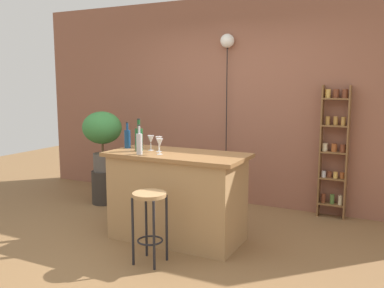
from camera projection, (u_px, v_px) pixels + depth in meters
name	position (u px, v px, depth m)	size (l,w,h in m)	color
ground	(163.00, 248.00, 4.26)	(12.00, 12.00, 0.00)	brown
back_wall	(234.00, 102.00, 5.78)	(6.40, 0.10, 2.80)	#8C5642
kitchen_counter	(177.00, 196.00, 4.46)	(1.47, 0.70, 0.93)	#A87F51
bar_stool	(150.00, 212.00, 3.86)	(0.31, 0.31, 0.67)	black
spice_shelf	(334.00, 149.00, 5.14)	(0.33, 0.14, 1.63)	brown
plant_stool	(104.00, 187.00, 5.83)	(0.33, 0.33, 0.46)	#2D2823
potted_plant	(102.00, 132.00, 5.72)	(0.55, 0.50, 0.82)	#514C47
bottle_vinegar	(139.00, 143.00, 4.30)	(0.06, 0.06, 0.31)	#B2B2B7
bottle_soda_blue	(139.00, 139.00, 4.51)	(0.08, 0.08, 0.35)	#194C23
bottle_wine_red	(127.00, 138.00, 4.70)	(0.07, 0.07, 0.29)	navy
wine_glass_left	(151.00, 140.00, 4.54)	(0.07, 0.07, 0.16)	silver
wine_glass_center	(160.00, 143.00, 4.29)	(0.07, 0.07, 0.16)	silver
wine_glass_right	(159.00, 141.00, 4.45)	(0.07, 0.07, 0.16)	silver
pendant_globe_light	(227.00, 45.00, 5.60)	(0.19, 0.19, 2.30)	black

